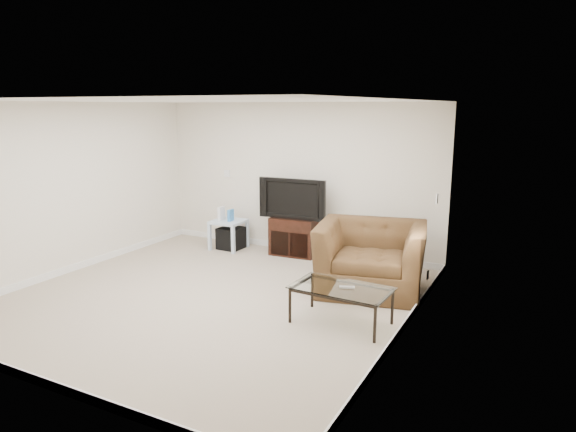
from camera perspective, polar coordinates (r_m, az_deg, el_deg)
The scene contains 18 objects.
floor at distance 6.84m, azimuth -8.46°, elevation -8.87°, with size 5.00×5.00×0.00m, color tan.
ceiling at distance 6.39m, azimuth -9.17°, elevation 12.54°, with size 5.00×5.00×0.00m, color white.
wall_back at distance 8.62m, azimuth 1.01°, elevation 4.21°, with size 5.00×0.02×2.50m, color silver.
wall_left at distance 8.21m, azimuth -23.09°, elevation 2.84°, with size 0.02×5.00×2.50m, color silver.
wall_right at distance 5.45m, azimuth 13.03°, elevation -0.78°, with size 0.02×5.00×2.50m, color silver.
plate_back at distance 9.31m, azimuth -6.80°, elevation 4.71°, with size 0.12×0.02×0.12m, color white.
plate_right_switch at distance 6.98m, azimuth 16.23°, elevation 1.85°, with size 0.02×0.09×0.13m, color white.
plate_right_outlet at distance 6.92m, azimuth 15.27°, elevation -6.30°, with size 0.02×0.08×0.12m, color white.
tv_stand at distance 8.57m, azimuth 0.82°, elevation -2.20°, with size 0.76×0.53×0.63m, color black, non-canonical shape.
dvd_player at distance 8.49m, azimuth 0.71°, elevation -0.88°, with size 0.42×0.30×0.06m, color black.
television at distance 8.41m, azimuth 0.75°, elevation 2.04°, with size 1.07×0.21×0.67m, color black.
side_table at distance 8.97m, azimuth -6.60°, elevation -2.05°, with size 0.53×0.53×0.50m, color silver, non-canonical shape.
subwoofer at distance 8.99m, azimuth -6.35°, elevation -2.50°, with size 0.39×0.39×0.39m, color black.
game_console at distance 8.94m, azimuth -7.41°, elevation 0.29°, with size 0.05×0.17×0.23m, color white.
game_case at distance 8.84m, azimuth -6.39°, elevation 0.09°, with size 0.05×0.15×0.20m, color #337FCC.
recliner at distance 6.92m, azimuth 9.24°, elevation -3.32°, with size 1.40×0.91×1.23m, color #47301C.
coffee_table at distance 5.95m, azimuth 5.90°, elevation -9.86°, with size 1.10×0.62×0.43m, color black, non-canonical shape.
remote at distance 5.86m, azimuth 6.58°, elevation -7.86°, with size 0.17×0.05×0.02m, color #B2B2B7.
Camera 1 is at (3.78, -5.16, 2.44)m, focal length 32.00 mm.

